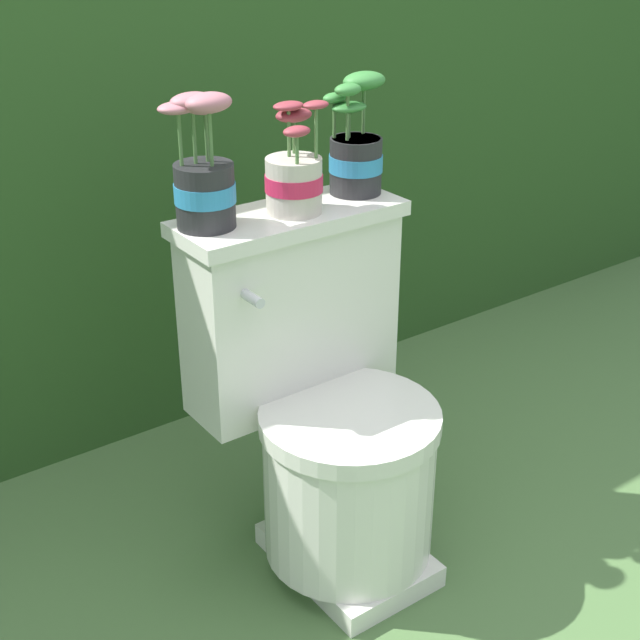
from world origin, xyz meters
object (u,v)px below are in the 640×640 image
toilet (326,416)px  potted_plant_middle (356,150)px  potted_plant_left (204,175)px  potted_plant_midleft (294,176)px

toilet → potted_plant_middle: (0.18, 0.14, 0.50)m
potted_plant_left → potted_plant_midleft: bearing=-8.3°
toilet → potted_plant_midleft: bearing=86.9°
potted_plant_left → toilet: bearing=-38.9°
toilet → potted_plant_left: (-0.18, 0.14, 0.51)m
potted_plant_middle → potted_plant_midleft: bearing=-170.5°
potted_plant_left → potted_plant_midleft: potted_plant_left is taller
potted_plant_left → potted_plant_midleft: (0.18, -0.03, -0.03)m
potted_plant_middle → toilet: bearing=-141.1°
toilet → potted_plant_middle: potted_plant_middle is taller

